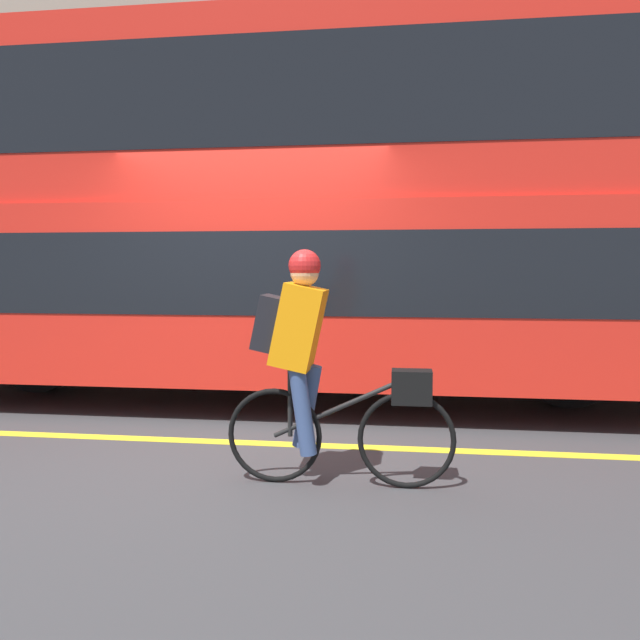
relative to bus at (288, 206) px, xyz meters
name	(u,v)px	position (x,y,z in m)	size (l,w,h in m)	color
ground_plane	(228,448)	(-0.13, -2.01, -2.12)	(80.00, 80.00, 0.00)	#38383A
road_center_line	(233,442)	(-0.13, -1.85, -2.11)	(50.00, 0.14, 0.01)	yellow
sidewalk_curb	(317,352)	(-0.13, 3.17, -2.04)	(60.00, 1.97, 0.16)	gray
building_facade	(326,81)	(-0.13, 4.31, 2.58)	(60.00, 0.30, 9.39)	gray
bus	(288,206)	(0.00, 0.00, 0.00)	(9.59, 2.61, 3.80)	black
cyclist_on_bike	(315,359)	(0.69, -2.74, -1.27)	(1.52, 0.32, 1.57)	black
trash_bin	(526,324)	(3.12, 3.07, -1.53)	(0.50, 0.50, 0.85)	#515156
street_sign_post	(394,259)	(1.10, 3.07, -0.54)	(0.36, 0.09, 2.55)	#59595B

